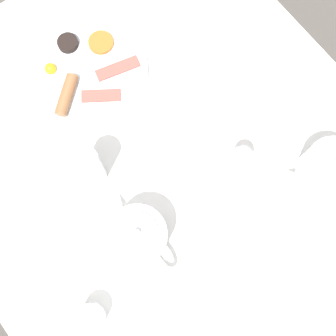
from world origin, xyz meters
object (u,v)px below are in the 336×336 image
object	(u,v)px
breakfast_plate	(83,71)
knife_by_plate	(307,331)
fork_spare	(260,59)
teapot_near	(139,237)
fork_by_plate	(175,146)
wine_glass_spare	(88,168)
creamer_jug	(90,318)
pepper_grinder	(241,159)
teapot_far	(329,169)

from	to	relation	value
breakfast_plate	knife_by_plate	size ratio (longest dim) A/B	1.69
fork_spare	teapot_near	bearing A→B (deg)	18.63
knife_by_plate	fork_spare	size ratio (longest dim) A/B	1.14
fork_by_plate	wine_glass_spare	bearing A→B (deg)	-17.23
breakfast_plate	teapot_near	distance (m)	0.43
creamer_jug	fork_spare	bearing A→B (deg)	-160.72
fork_by_plate	teapot_near	bearing A→B (deg)	32.32
teapot_near	wine_glass_spare	world-z (taller)	wine_glass_spare
wine_glass_spare	pepper_grinder	world-z (taller)	wine_glass_spare
teapot_far	fork_spare	xyz separation A→B (m)	(-0.08, -0.31, -0.05)
teapot_near	teapot_far	size ratio (longest dim) A/B	1.08
wine_glass_spare	knife_by_plate	distance (m)	0.59
fork_by_plate	fork_spare	xyz separation A→B (m)	(-0.31, -0.05, 0.00)
pepper_grinder	fork_spare	bearing A→B (deg)	-141.84
teapot_near	fork_spare	distance (m)	0.53
teapot_far	fork_by_plate	bearing A→B (deg)	-23.50
wine_glass_spare	knife_by_plate	size ratio (longest dim) A/B	0.81
wine_glass_spare	breakfast_plate	bearing A→B (deg)	-120.74
creamer_jug	breakfast_plate	bearing A→B (deg)	-123.68
creamer_jug	pepper_grinder	world-z (taller)	pepper_grinder
creamer_jug	knife_by_plate	distance (m)	0.47
breakfast_plate	pepper_grinder	bearing A→B (deg)	109.55
pepper_grinder	wine_glass_spare	bearing A→B (deg)	-33.75
breakfast_plate	fork_spare	world-z (taller)	breakfast_plate
teapot_near	teapot_far	distance (m)	0.45
breakfast_plate	creamer_jug	distance (m)	0.58
teapot_near	knife_by_plate	size ratio (longest dim) A/B	1.18
teapot_near	knife_by_plate	xyz separation A→B (m)	(-0.16, 0.38, -0.05)
teapot_near	fork_by_plate	size ratio (longest dim) A/B	1.39
wine_glass_spare	creamer_jug	xyz separation A→B (m)	(0.19, 0.25, -0.04)
fork_spare	breakfast_plate	bearing A→B (deg)	-33.24
pepper_grinder	fork_by_plate	distance (m)	0.16
wine_glass_spare	fork_spare	size ratio (longest dim) A/B	0.92
teapot_far	breakfast_plate	bearing A→B (deg)	-36.58
teapot_near	fork_spare	size ratio (longest dim) A/B	1.34
teapot_far	knife_by_plate	world-z (taller)	teapot_far
pepper_grinder	fork_spare	xyz separation A→B (m)	(-0.22, -0.17, -0.05)
teapot_far	creamer_jug	bearing A→B (deg)	19.19
fork_by_plate	breakfast_plate	bearing A→B (deg)	-78.15
fork_by_plate	knife_by_plate	bearing A→B (deg)	86.40
teapot_far	wine_glass_spare	distance (m)	0.53
teapot_far	pepper_grinder	xyz separation A→B (m)	(0.14, -0.14, 0.00)
pepper_grinder	breakfast_plate	bearing A→B (deg)	-70.45
pepper_grinder	fork_spare	size ratio (longest dim) A/B	0.68
breakfast_plate	creamer_jug	bearing A→B (deg)	56.32
breakfast_plate	teapot_far	xyz separation A→B (m)	(-0.29, 0.55, 0.04)
breakfast_plate	knife_by_plate	distance (m)	0.79
fork_spare	creamer_jug	bearing A→B (deg)	19.28
creamer_jug	fork_spare	xyz separation A→B (m)	(-0.69, -0.24, -0.03)
breakfast_plate	fork_by_plate	bearing A→B (deg)	101.85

